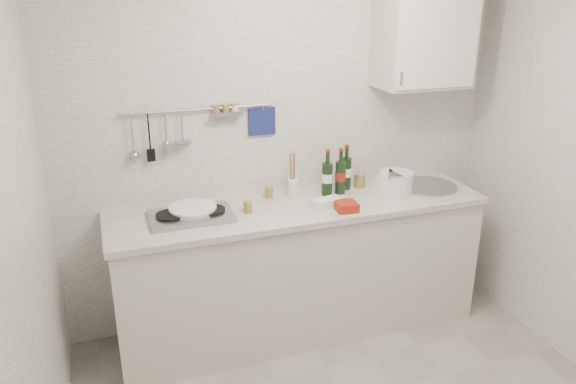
% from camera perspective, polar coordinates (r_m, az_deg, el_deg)
% --- Properties ---
extents(back_wall, '(3.00, 0.02, 2.50)m').
position_cam_1_polar(back_wall, '(3.77, -0.36, 5.06)').
color(back_wall, silver).
rests_on(back_wall, floor).
extents(wall_left, '(0.02, 2.80, 2.50)m').
position_cam_1_polar(wall_left, '(2.30, -25.48, -7.75)').
color(wall_left, silver).
rests_on(wall_left, floor).
extents(counter, '(2.44, 0.64, 0.96)m').
position_cam_1_polar(counter, '(3.82, 1.22, -7.98)').
color(counter, beige).
rests_on(counter, floor).
extents(wall_rail, '(0.98, 0.09, 0.34)m').
position_cam_1_polar(wall_rail, '(3.55, -9.40, 6.74)').
color(wall_rail, '#93969B').
rests_on(wall_rail, back_wall).
extents(wall_cabinet, '(0.60, 0.38, 0.70)m').
position_cam_1_polar(wall_cabinet, '(3.87, 13.73, 15.46)').
color(wall_cabinet, beige).
rests_on(wall_cabinet, back_wall).
extents(plate_stack_hob, '(0.32, 0.31, 0.06)m').
position_cam_1_polar(plate_stack_hob, '(3.46, -9.78, -1.97)').
color(plate_stack_hob, '#5159B9').
rests_on(plate_stack_hob, counter).
extents(plate_stack_sink, '(0.30, 0.29, 0.13)m').
position_cam_1_polar(plate_stack_sink, '(3.89, 10.71, 1.00)').
color(plate_stack_sink, white).
rests_on(plate_stack_sink, counter).
extents(wine_bottles, '(0.24, 0.14, 0.31)m').
position_cam_1_polar(wine_bottles, '(3.77, 5.11, 2.21)').
color(wine_bottles, black).
rests_on(wine_bottles, counter).
extents(butter_dish, '(0.20, 0.13, 0.05)m').
position_cam_1_polar(butter_dish, '(3.56, 3.94, -1.12)').
color(butter_dish, white).
rests_on(butter_dish, counter).
extents(strawberry_punnet, '(0.14, 0.14, 0.05)m').
position_cam_1_polar(strawberry_punnet, '(3.51, 5.94, -1.46)').
color(strawberry_punnet, '#A82812').
rests_on(strawberry_punnet, counter).
extents(utensil_crock, '(0.07, 0.07, 0.30)m').
position_cam_1_polar(utensil_crock, '(3.73, 0.48, 0.72)').
color(utensil_crock, white).
rests_on(utensil_crock, counter).
extents(jar_a, '(0.06, 0.06, 0.08)m').
position_cam_1_polar(jar_a, '(3.70, -1.95, 0.07)').
color(jar_a, olive).
rests_on(jar_a, counter).
extents(jar_b, '(0.07, 0.07, 0.10)m').
position_cam_1_polar(jar_b, '(3.92, 7.18, 1.23)').
color(jar_b, olive).
rests_on(jar_b, counter).
extents(jar_c, '(0.07, 0.07, 0.10)m').
position_cam_1_polar(jar_c, '(3.91, 7.36, 1.16)').
color(jar_c, olive).
rests_on(jar_c, counter).
extents(jar_d, '(0.06, 0.06, 0.08)m').
position_cam_1_polar(jar_d, '(3.47, -4.10, -1.46)').
color(jar_d, olive).
rests_on(jar_d, counter).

